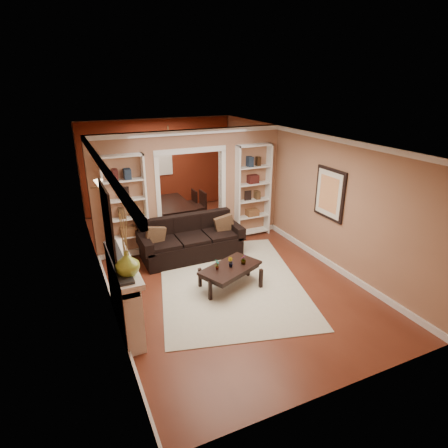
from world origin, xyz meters
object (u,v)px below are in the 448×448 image
coffee_table (230,277)px  fireplace (125,294)px  sofa (191,238)px  bookshelf_right (253,191)px  bookshelf_left (126,208)px  dining_table (172,213)px

coffee_table → fireplace: size_ratio=0.69×
sofa → bookshelf_right: (1.84, 0.58, 0.71)m
coffee_table → sofa: bearing=73.6°
bookshelf_left → dining_table: bearing=47.4°
sofa → coffee_table: sofa is taller
coffee_table → fireplace: 2.08m
sofa → coffee_table: (0.21, -1.58, -0.22)m
sofa → bookshelf_left: size_ratio=0.98×
sofa → fireplace: 2.66m
coffee_table → bookshelf_left: bearing=100.2°
fireplace → dining_table: 4.65m
bookshelf_left → dining_table: size_ratio=1.37×
dining_table → sofa: bearing=173.7°
sofa → bookshelf_left: 1.55m
coffee_table → dining_table: dining_table is taller
coffee_table → bookshelf_right: bookshelf_right is taller
bookshelf_left → dining_table: (1.50, 1.63, -0.85)m
bookshelf_left → coffee_table: bearing=-55.7°
bookshelf_left → bookshelf_right: (3.10, 0.00, 0.00)m
sofa → coffee_table: bearing=-82.3°
coffee_table → dining_table: size_ratio=0.69×
sofa → bookshelf_left: bookshelf_left is taller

